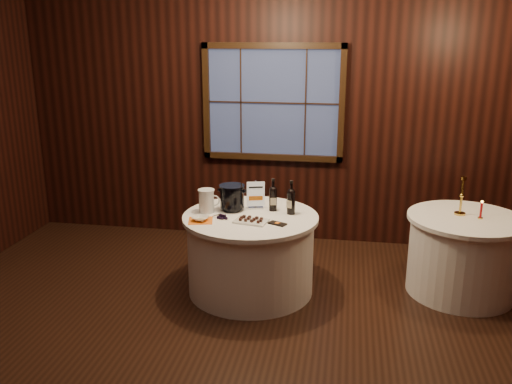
% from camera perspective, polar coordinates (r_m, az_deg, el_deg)
% --- Properties ---
extents(ground, '(6.00, 6.00, 0.00)m').
position_cam_1_polar(ground, '(4.54, -2.91, -15.81)').
color(ground, black).
rests_on(ground, ground).
extents(back_wall, '(6.00, 0.10, 3.00)m').
position_cam_1_polar(back_wall, '(6.35, 1.82, 8.45)').
color(back_wall, black).
rests_on(back_wall, ground).
extents(main_table, '(1.28, 1.28, 0.77)m').
position_cam_1_polar(main_table, '(5.23, -0.57, -6.45)').
color(main_table, white).
rests_on(main_table, ground).
extents(side_table, '(1.08, 1.08, 0.77)m').
position_cam_1_polar(side_table, '(5.55, 20.92, -6.19)').
color(side_table, white).
rests_on(side_table, ground).
extents(sign_stand, '(0.17, 0.12, 0.28)m').
position_cam_1_polar(sign_stand, '(5.27, -0.05, -0.74)').
color(sign_stand, '#B0AFB6').
rests_on(sign_stand, main_table).
extents(port_bottle_left, '(0.08, 0.08, 0.32)m').
position_cam_1_polar(port_bottle_left, '(5.19, 1.80, -0.51)').
color(port_bottle_left, black).
rests_on(port_bottle_left, main_table).
extents(port_bottle_right, '(0.08, 0.09, 0.33)m').
position_cam_1_polar(port_bottle_right, '(5.11, 3.72, -0.80)').
color(port_bottle_right, black).
rests_on(port_bottle_right, main_table).
extents(ice_bucket, '(0.25, 0.25, 0.25)m').
position_cam_1_polar(ice_bucket, '(5.21, -2.54, -0.54)').
color(ice_bucket, black).
rests_on(ice_bucket, main_table).
extents(chocolate_plate, '(0.33, 0.25, 0.04)m').
position_cam_1_polar(chocolate_plate, '(4.91, -0.51, -3.00)').
color(chocolate_plate, white).
rests_on(chocolate_plate, main_table).
extents(chocolate_box, '(0.18, 0.14, 0.01)m').
position_cam_1_polar(chocolate_box, '(4.86, 2.27, -3.35)').
color(chocolate_box, black).
rests_on(chocolate_box, main_table).
extents(grape_bunch, '(0.18, 0.10, 0.04)m').
position_cam_1_polar(grape_bunch, '(5.02, -3.51, -2.56)').
color(grape_bunch, black).
rests_on(grape_bunch, main_table).
extents(glass_pitcher, '(0.21, 0.16, 0.22)m').
position_cam_1_polar(glass_pitcher, '(5.17, -5.22, -0.93)').
color(glass_pitcher, silver).
rests_on(glass_pitcher, main_table).
extents(orange_napkin, '(0.26, 0.26, 0.00)m').
position_cam_1_polar(orange_napkin, '(4.97, -5.86, -3.01)').
color(orange_napkin, orange).
rests_on(orange_napkin, main_table).
extents(cracker_bowl, '(0.18, 0.18, 0.04)m').
position_cam_1_polar(cracker_bowl, '(4.97, -5.86, -2.79)').
color(cracker_bowl, white).
rests_on(cracker_bowl, orange_napkin).
extents(brass_candlestick, '(0.10, 0.10, 0.37)m').
position_cam_1_polar(brass_candlestick, '(5.43, 20.78, -0.90)').
color(brass_candlestick, gold).
rests_on(brass_candlestick, side_table).
extents(red_candle, '(0.05, 0.05, 0.17)m').
position_cam_1_polar(red_candle, '(5.40, 22.60, -1.91)').
color(red_candle, gold).
rests_on(red_candle, side_table).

